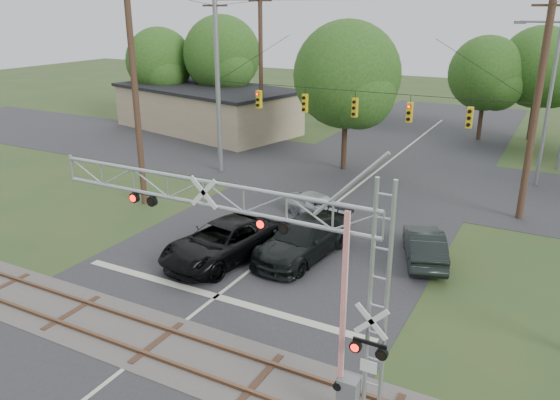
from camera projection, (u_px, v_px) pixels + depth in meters
The scene contains 14 objects.
ground at pixel (114, 377), 16.59m from camera, with size 160.00×160.00×0.00m, color #2C4721.
road_main at pixel (272, 253), 24.90m from camera, with size 14.00×90.00×0.02m, color #28282B.
road_cross at pixel (373, 175), 36.55m from camera, with size 90.00×12.00×0.02m, color #28282B.
railroad_track at pixel (157, 343), 18.24m from camera, with size 90.00×3.20×0.17m.
crossing_gantry at pixel (266, 257), 14.54m from camera, with size 10.70×0.89×6.98m.
traffic_signal_span at pixel (371, 100), 30.92m from camera, with size 19.34×0.36×11.50m.
pickup_black at pixel (223, 241), 24.08m from camera, with size 2.83×6.14×1.71m, color black.
car_dark at pixel (303, 239), 24.36m from camera, with size 2.38×5.85×1.70m, color black.
sedan_silver at pixel (318, 205), 29.03m from camera, with size 1.55×3.86×1.31m, color #AAAEB2.
suv_dark at pixel (424, 246), 23.94m from camera, with size 1.56×4.46×1.47m, color black.
commercial_building at pixel (206, 108), 49.32m from camera, with size 18.24×12.19×3.90m.
streetlight at pixel (547, 96), 32.55m from camera, with size 2.68×0.28×10.04m.
utility_poles at pixel (417, 87), 32.07m from camera, with size 25.66×27.89×13.11m.
treeline at pixel (421, 72), 40.98m from camera, with size 55.42×23.64×10.03m.
Camera 1 is at (10.96, -9.83, 10.65)m, focal length 35.00 mm.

